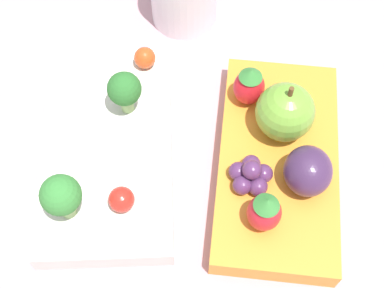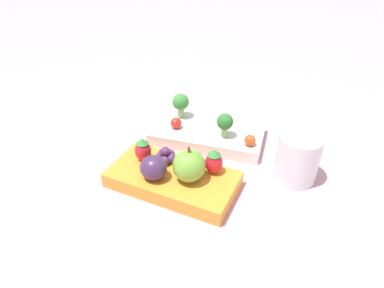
{
  "view_description": "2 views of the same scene",
  "coord_description": "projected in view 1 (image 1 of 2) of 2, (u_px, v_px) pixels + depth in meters",
  "views": [
    {
      "loc": [
        -0.23,
        -0.02,
        0.47
      ],
      "look_at": [
        0.01,
        0.0,
        0.04
      ],
      "focal_mm": 50.0,
      "sensor_mm": 36.0,
      "label": 1
    },
    {
      "loc": [
        0.23,
        -0.48,
        0.4
      ],
      "look_at": [
        0.01,
        0.0,
        0.04
      ],
      "focal_mm": 32.0,
      "sensor_mm": 36.0,
      "label": 2
    }
  ],
  "objects": [
    {
      "name": "plum",
      "position": [
        308.0,
        171.0,
        0.47
      ],
      "size": [
        0.05,
        0.04,
        0.04
      ],
      "color": "#42284C",
      "rests_on": "bento_box_fruit"
    },
    {
      "name": "broccoli_floret_0",
      "position": [
        124.0,
        90.0,
        0.5
      ],
      "size": [
        0.03,
        0.03,
        0.05
      ],
      "color": "#93B770",
      "rests_on": "bento_box_savoury"
    },
    {
      "name": "cherry_tomato_1",
      "position": [
        122.0,
        199.0,
        0.47
      ],
      "size": [
        0.02,
        0.02,
        0.02
      ],
      "color": "red",
      "rests_on": "bento_box_savoury"
    },
    {
      "name": "strawberry_0",
      "position": [
        249.0,
        85.0,
        0.51
      ],
      "size": [
        0.03,
        0.03,
        0.05
      ],
      "color": "red",
      "rests_on": "bento_box_fruit"
    },
    {
      "name": "bento_box_savoury",
      "position": [
        108.0,
        149.0,
        0.52
      ],
      "size": [
        0.24,
        0.15,
        0.03
      ],
      "color": "silver",
      "rests_on": "ground_plane"
    },
    {
      "name": "ground_plane",
      "position": [
        194.0,
        169.0,
        0.52
      ],
      "size": [
        4.0,
        4.0,
        0.0
      ],
      "primitive_type": "plane",
      "color": "#C6939E"
    },
    {
      "name": "cherry_tomato_0",
      "position": [
        145.0,
        58.0,
        0.55
      ],
      "size": [
        0.02,
        0.02,
        0.02
      ],
      "color": "#DB4C1E",
      "rests_on": "bento_box_savoury"
    },
    {
      "name": "bento_box_fruit",
      "position": [
        277.0,
        163.0,
        0.51
      ],
      "size": [
        0.22,
        0.11,
        0.03
      ],
      "color": "orange",
      "rests_on": "ground_plane"
    },
    {
      "name": "strawberry_1",
      "position": [
        265.0,
        211.0,
        0.45
      ],
      "size": [
        0.03,
        0.03,
        0.05
      ],
      "color": "red",
      "rests_on": "bento_box_fruit"
    },
    {
      "name": "broccoli_floret_1",
      "position": [
        61.0,
        196.0,
        0.45
      ],
      "size": [
        0.04,
        0.04,
        0.05
      ],
      "color": "#93B770",
      "rests_on": "bento_box_savoury"
    },
    {
      "name": "grape_cluster",
      "position": [
        251.0,
        175.0,
        0.48
      ],
      "size": [
        0.04,
        0.04,
        0.03
      ],
      "color": "#562D5B",
      "rests_on": "bento_box_fruit"
    },
    {
      "name": "apple",
      "position": [
        285.0,
        112.0,
        0.49
      ],
      "size": [
        0.06,
        0.06,
        0.07
      ],
      "color": "#70A838",
      "rests_on": "bento_box_fruit"
    }
  ]
}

